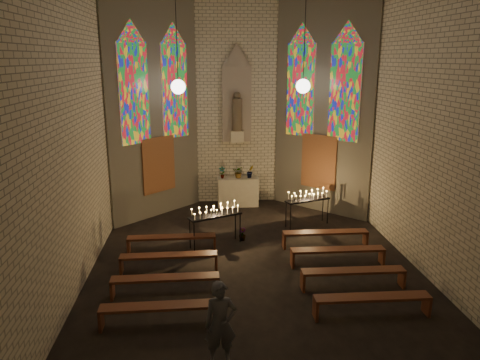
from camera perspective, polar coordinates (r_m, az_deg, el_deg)
name	(u,v)px	position (r m, az deg, el deg)	size (l,w,h in m)	color
floor	(256,274)	(11.49, 1.95, -11.36)	(12.00, 12.00, 0.00)	black
room	(243,105)	(13.74, 0.43, 9.13)	(8.22, 12.43, 7.00)	beige
altar	(238,192)	(16.39, -0.26, -1.41)	(1.40, 0.60, 1.00)	beige
flower_vase_left	(222,173)	(16.14, -2.20, 0.92)	(0.22, 0.15, 0.41)	#4C723F
flower_vase_center	(239,172)	(16.19, -0.16, 0.98)	(0.38, 0.33, 0.42)	#4C723F
flower_vase_right	(250,171)	(16.22, 1.24, 1.05)	(0.24, 0.20, 0.45)	#4C723F
aisle_flower_pot	(242,234)	(13.38, 0.28, -6.61)	(0.20, 0.20, 0.36)	#4C723F
votive_stand_left	(215,213)	(12.80, -3.04, -4.03)	(1.51, 0.95, 1.10)	black
votive_stand_right	(308,197)	(14.45, 8.25, -2.11)	(1.47, 0.82, 1.06)	black
pew_left_0	(172,239)	(12.68, -8.33, -7.12)	(2.34, 0.35, 0.45)	#5D2C1A
pew_right_0	(325,234)	(13.09, 10.36, -6.51)	(2.34, 0.35, 0.45)	#5D2C1A
pew_left_1	(169,257)	(11.58, -8.67, -9.32)	(2.34, 0.35, 0.45)	#5D2C1A
pew_right_1	(338,252)	(12.02, 11.84, -8.55)	(2.34, 0.35, 0.45)	#5D2C1A
pew_left_2	(165,280)	(10.50, -9.08, -11.98)	(2.34, 0.35, 0.45)	#5D2C1A
pew_right_2	(353,273)	(10.98, 13.62, -10.97)	(2.34, 0.35, 0.45)	#5D2C1A
pew_left_3	(161,309)	(9.44, -9.61, -15.23)	(2.34, 0.35, 0.45)	#5D2C1A
pew_right_3	(372,300)	(9.98, 15.81, -13.87)	(2.34, 0.35, 0.45)	#5D2C1A
visitor	(221,324)	(8.15, -2.38, -17.12)	(0.55, 0.36, 1.50)	#4B4C55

